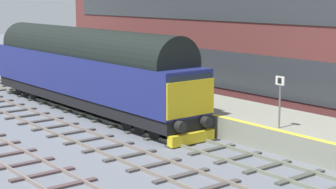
% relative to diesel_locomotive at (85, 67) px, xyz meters
% --- Properties ---
extents(ground_plane, '(140.00, 140.00, 0.00)m').
position_rel_diesel_locomotive_xyz_m(ground_plane, '(-0.00, -5.77, -2.48)').
color(ground_plane, slate).
rests_on(ground_plane, ground).
extents(track_main, '(2.50, 60.00, 0.15)m').
position_rel_diesel_locomotive_xyz_m(track_main, '(-0.00, -5.77, -2.43)').
color(track_main, gray).
rests_on(track_main, ground).
extents(track_adjacent_west, '(2.50, 60.00, 0.15)m').
position_rel_diesel_locomotive_xyz_m(track_adjacent_west, '(-3.22, -5.77, -2.43)').
color(track_adjacent_west, gray).
rests_on(track_adjacent_west, ground).
extents(track_adjacent_far_west, '(2.50, 60.00, 0.15)m').
position_rel_diesel_locomotive_xyz_m(track_adjacent_far_west, '(-7.05, -5.77, -2.43)').
color(track_adjacent_far_west, gray).
rests_on(track_adjacent_far_west, ground).
extents(station_platform, '(4.00, 44.00, 1.01)m').
position_rel_diesel_locomotive_xyz_m(station_platform, '(3.60, -5.77, -1.98)').
color(station_platform, gray).
rests_on(station_platform, ground).
extents(diesel_locomotive, '(2.74, 18.41, 4.68)m').
position_rel_diesel_locomotive_xyz_m(diesel_locomotive, '(0.00, 0.00, 0.00)').
color(diesel_locomotive, black).
rests_on(diesel_locomotive, ground).
extents(platform_number_sign, '(0.10, 0.44, 2.16)m').
position_rel_diesel_locomotive_xyz_m(platform_number_sign, '(2.07, -12.19, -0.05)').
color(platform_number_sign, slate).
rests_on(platform_number_sign, station_platform).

